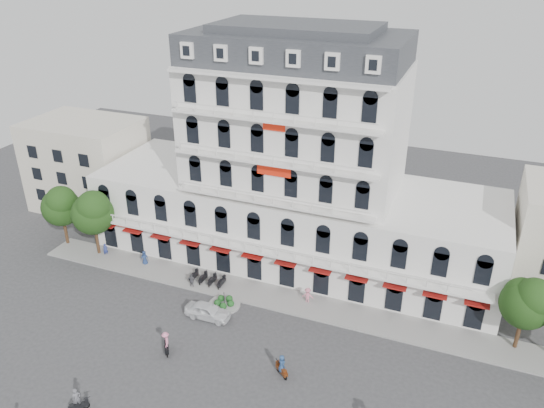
{
  "coord_description": "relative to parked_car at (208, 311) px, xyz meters",
  "views": [
    {
      "loc": [
        17.3,
        -32.39,
        32.69
      ],
      "look_at": [
        0.55,
        10.0,
        10.19
      ],
      "focal_mm": 35.0,
      "sensor_mm": 36.0,
      "label": 1
    }
  ],
  "objects": [
    {
      "name": "parked_scooter_row",
      "position": [
        -2.7,
        5.06,
        -0.77
      ],
      "size": [
        4.4,
        1.8,
        1.1
      ],
      "primitive_type": null,
      "color": "black",
      "rests_on": "ground"
    },
    {
      "name": "pedestrian_far",
      "position": [
        -16.35,
        5.76,
        -0.0
      ],
      "size": [
        0.64,
        0.67,
        1.53
      ],
      "primitive_type": "imported",
      "rotation": [
        0.0,
        0.0,
        0.88
      ],
      "color": "navy",
      "rests_on": "ground"
    },
    {
      "name": "tree_east_inner",
      "position": [
        27.7,
        6.24,
        4.45
      ],
      "size": [
        4.4,
        4.37,
        7.57
      ],
      "color": "#382314",
      "rests_on": "ground"
    },
    {
      "name": "tree_west_outer",
      "position": [
        -22.3,
        6.24,
        4.58
      ],
      "size": [
        4.5,
        4.48,
        7.76
      ],
      "color": "#382314",
      "rests_on": "ground"
    },
    {
      "name": "tree_west_inner",
      "position": [
        -17.3,
        5.74,
        4.92
      ],
      "size": [
        4.76,
        4.76,
        8.25
      ],
      "color": "#382314",
      "rests_on": "ground"
    },
    {
      "name": "traffic_island",
      "position": [
        0.65,
        2.26,
        -0.51
      ],
      "size": [
        3.2,
        3.2,
        1.6
      ],
      "color": "gray",
      "rests_on": "ground"
    },
    {
      "name": "pedestrian_mid",
      "position": [
        -3.89,
        3.82,
        0.07
      ],
      "size": [
        1.06,
        0.63,
        1.69
      ],
      "primitive_type": "imported",
      "rotation": [
        0.0,
        0.0,
        3.38
      ],
      "color": "#57575E",
      "rests_on": "ground"
    },
    {
      "name": "pedestrian_right",
      "position": [
        8.26,
        5.76,
        0.11
      ],
      "size": [
        1.2,
        0.76,
        1.76
      ],
      "primitive_type": "imported",
      "rotation": [
        0.0,
        0.0,
        3.24
      ],
      "color": "#DA738B",
      "rests_on": "ground"
    },
    {
      "name": "sidewalk",
      "position": [
        3.65,
        5.26,
        -0.69
      ],
      "size": [
        53.0,
        4.0,
        0.16
      ],
      "primitive_type": "cube",
      "color": "gray",
      "rests_on": "ground"
    },
    {
      "name": "pedestrian_left",
      "position": [
        -11.02,
        5.76,
        0.1
      ],
      "size": [
        1.0,
        0.85,
        1.74
      ],
      "primitive_type": "imported",
      "rotation": [
        0.0,
        0.0,
        0.43
      ],
      "color": "navy",
      "rests_on": "ground"
    },
    {
      "name": "flank_building_west",
      "position": [
        -26.35,
        16.26,
        5.23
      ],
      "size": [
        14.0,
        10.0,
        12.0
      ],
      "primitive_type": "cube",
      "color": "beige",
      "rests_on": "ground"
    },
    {
      "name": "rider_west",
      "position": [
        -3.93,
        -13.95,
        0.28
      ],
      "size": [
        1.21,
        1.4,
        2.29
      ],
      "rotation": [
        0.0,
        0.0,
        0.9
      ],
      "color": "black",
      "rests_on": "ground"
    },
    {
      "name": "main_building",
      "position": [
        3.65,
        14.25,
        9.19
      ],
      "size": [
        45.0,
        15.0,
        25.8
      ],
      "color": "silver",
      "rests_on": "ground"
    },
    {
      "name": "parked_car",
      "position": [
        0.0,
        0.0,
        0.0
      ],
      "size": [
        4.56,
        1.92,
        1.54
      ],
      "primitive_type": "imported",
      "rotation": [
        0.0,
        0.0,
        1.59
      ],
      "color": "white",
      "rests_on": "ground"
    },
    {
      "name": "ground",
      "position": [
        3.65,
        -3.74,
        -0.77
      ],
      "size": [
        120.0,
        120.0,
        0.0
      ],
      "primitive_type": "plane",
      "color": "#38383A",
      "rests_on": "ground"
    },
    {
      "name": "rider_east",
      "position": [
        9.36,
        -4.57,
        0.28
      ],
      "size": [
        1.4,
        1.22,
        2.13
      ],
      "rotation": [
        0.0,
        0.0,
        2.46
      ],
      "color": "#662E12",
      "rests_on": "ground"
    },
    {
      "name": "rider_center",
      "position": [
        -1.1,
        -5.73,
        0.41
      ],
      "size": [
        1.18,
        1.47,
        2.23
      ],
      "rotation": [
        0.0,
        0.0,
        5.31
      ],
      "color": "black",
      "rests_on": "ground"
    }
  ]
}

